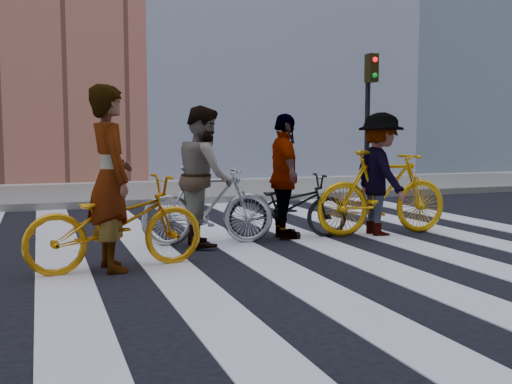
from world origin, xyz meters
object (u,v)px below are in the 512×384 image
traffic_signal (369,100)px  rider_mid (204,176)px  bike_yellow_left (116,223)px  rider_right (380,174)px  bike_silver_mid (208,205)px  bike_yellow_right (383,193)px  rider_left (110,178)px  rider_rear (285,177)px  bike_dark_rear (288,206)px

traffic_signal → rider_mid: (-5.32, -4.86, -1.37)m
bike_yellow_left → rider_right: bearing=-84.2°
bike_silver_mid → rider_right: (2.53, -0.09, 0.36)m
bike_yellow_left → bike_silver_mid: bearing=-59.3°
bike_yellow_right → bike_yellow_left: bearing=107.0°
rider_mid → rider_right: bearing=-85.2°
rider_left → bike_silver_mid: bearing=-60.4°
traffic_signal → rider_rear: bearing=-131.0°
bike_yellow_left → bike_dark_rear: bike_yellow_left is taller
bike_yellow_left → bike_yellow_right: (3.90, 0.99, 0.11)m
rider_left → rider_rear: size_ratio=1.13×
rider_right → rider_rear: rider_right is taller
rider_left → rider_right: bearing=-84.4°
bike_yellow_left → rider_mid: size_ratio=1.06×
rider_left → traffic_signal: bearing=-56.8°
bike_yellow_right → bike_silver_mid: bearing=90.8°
bike_yellow_left → rider_rear: bearing=-72.9°
bike_yellow_right → rider_mid: (-2.63, 0.09, 0.30)m
traffic_signal → bike_yellow_right: 5.88m
bike_dark_rear → rider_left: size_ratio=0.87×
bike_yellow_left → bike_silver_mid: 1.70m
bike_dark_rear → rider_rear: size_ratio=0.99×
bike_yellow_right → rider_mid: size_ratio=1.12×
rider_left → rider_right: size_ratio=1.12×
bike_silver_mid → rider_right: rider_right is taller
bike_dark_rear → rider_left: (-2.54, -1.18, 0.53)m
bike_yellow_right → rider_right: size_ratio=1.16×
traffic_signal → rider_right: 5.83m
bike_yellow_left → bike_dark_rear: (2.49, 1.18, -0.05)m
traffic_signal → bike_yellow_left: (-6.59, -5.94, -1.77)m
bike_silver_mid → rider_mid: size_ratio=0.96×
traffic_signal → rider_right: bearing=-119.0°
bike_dark_rear → rider_rear: rider_rear is taller
traffic_signal → bike_dark_rear: 6.55m
rider_mid → bike_yellow_right: bearing=-85.2°
bike_silver_mid → rider_rear: size_ratio=1.01×
bike_silver_mid → rider_right: bearing=-85.3°
bike_yellow_left → traffic_signal: bearing=-56.6°
rider_mid → rider_rear: size_ratio=1.05×
rider_rear → rider_left: bearing=123.8°
traffic_signal → bike_yellow_right: bearing=-118.5°
bike_yellow_right → rider_rear: (-1.46, 0.19, 0.26)m
bike_yellow_right → rider_left: rider_left is taller
bike_dark_rear → rider_rear: bearing=98.5°
rider_left → bike_dark_rear: bearing=-73.8°
rider_rear → rider_mid: bearing=103.2°
rider_right → bike_yellow_right: bearing=-87.2°
bike_silver_mid → rider_rear: 1.18m
rider_right → bike_silver_mid: bearing=90.7°
bike_silver_mid → bike_dark_rear: bike_silver_mid is taller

